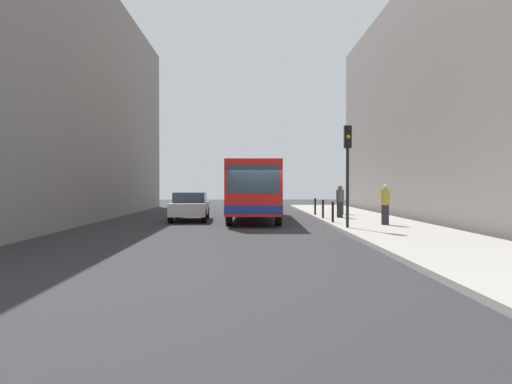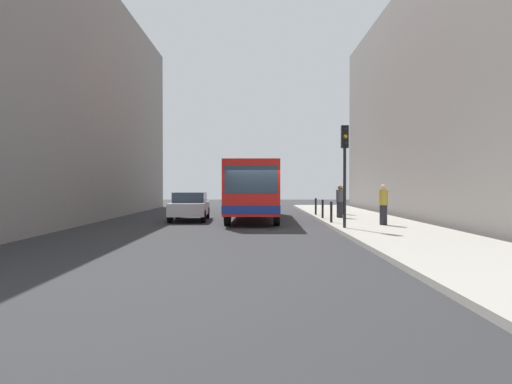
{
  "view_description": "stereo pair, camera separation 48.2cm",
  "coord_description": "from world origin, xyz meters",
  "px_view_note": "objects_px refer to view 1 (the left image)",
  "views": [
    {
      "loc": [
        -0.49,
        -20.83,
        1.87
      ],
      "look_at": [
        -0.05,
        2.92,
        1.52
      ],
      "focal_mm": 33.43,
      "sensor_mm": 36.0,
      "label": 1
    },
    {
      "loc": [
        -0.01,
        -20.84,
        1.87
      ],
      "look_at": [
        -0.05,
        2.92,
        1.52
      ],
      "focal_mm": 33.43,
      "sensor_mm": 36.0,
      "label": 2
    }
  ],
  "objects_px": {
    "car_beside_bus": "(190,206)",
    "pedestrian_mid_sidewalk": "(340,201)",
    "bus": "(254,188)",
    "traffic_light": "(348,157)",
    "bollard_far": "(315,206)",
    "bollard_mid": "(323,209)",
    "pedestrian_far_sidewalk": "(341,200)",
    "bollard_near": "(333,212)",
    "pedestrian_near_signal": "(385,205)"
  },
  "relations": [
    {
      "from": "pedestrian_near_signal",
      "to": "pedestrian_mid_sidewalk",
      "type": "height_order",
      "value": "pedestrian_near_signal"
    },
    {
      "from": "traffic_light",
      "to": "bollard_far",
      "type": "bearing_deg",
      "value": 90.68
    },
    {
      "from": "bollard_far",
      "to": "car_beside_bus",
      "type": "bearing_deg",
      "value": -160.03
    },
    {
      "from": "bus",
      "to": "pedestrian_near_signal",
      "type": "bearing_deg",
      "value": 136.99
    },
    {
      "from": "traffic_light",
      "to": "bollard_mid",
      "type": "bearing_deg",
      "value": 91.03
    },
    {
      "from": "pedestrian_near_signal",
      "to": "bollard_mid",
      "type": "bearing_deg",
      "value": -43.04
    },
    {
      "from": "pedestrian_near_signal",
      "to": "bollard_far",
      "type": "bearing_deg",
      "value": -52.69
    },
    {
      "from": "bollard_near",
      "to": "bollard_far",
      "type": "bearing_deg",
      "value": 90.0
    },
    {
      "from": "car_beside_bus",
      "to": "pedestrian_far_sidewalk",
      "type": "xyz_separation_m",
      "value": [
        8.52,
        2.99,
        0.2
      ]
    },
    {
      "from": "bollard_near",
      "to": "pedestrian_near_signal",
      "type": "height_order",
      "value": "pedestrian_near_signal"
    },
    {
      "from": "bollard_far",
      "to": "pedestrian_far_sidewalk",
      "type": "height_order",
      "value": "pedestrian_far_sidewalk"
    },
    {
      "from": "traffic_light",
      "to": "pedestrian_near_signal",
      "type": "relative_size",
      "value": 2.35
    },
    {
      "from": "car_beside_bus",
      "to": "pedestrian_near_signal",
      "type": "relative_size",
      "value": 2.56
    },
    {
      "from": "traffic_light",
      "to": "pedestrian_mid_sidewalk",
      "type": "xyz_separation_m",
      "value": [
        0.85,
        5.95,
        -2.01
      ]
    },
    {
      "from": "car_beside_bus",
      "to": "pedestrian_far_sidewalk",
      "type": "height_order",
      "value": "pedestrian_far_sidewalk"
    },
    {
      "from": "pedestrian_near_signal",
      "to": "pedestrian_far_sidewalk",
      "type": "relative_size",
      "value": 1.04
    },
    {
      "from": "bus",
      "to": "pedestrian_near_signal",
      "type": "relative_size",
      "value": 6.35
    },
    {
      "from": "car_beside_bus",
      "to": "pedestrian_mid_sidewalk",
      "type": "xyz_separation_m",
      "value": [
        7.89,
        0.06,
        0.21
      ]
    },
    {
      "from": "traffic_light",
      "to": "pedestrian_far_sidewalk",
      "type": "distance_m",
      "value": 9.24
    },
    {
      "from": "pedestrian_mid_sidewalk",
      "to": "bollard_far",
      "type": "bearing_deg",
      "value": 139.7
    },
    {
      "from": "bus",
      "to": "pedestrian_mid_sidewalk",
      "type": "distance_m",
      "value": 4.65
    },
    {
      "from": "traffic_light",
      "to": "bollard_mid",
      "type": "relative_size",
      "value": 4.32
    },
    {
      "from": "bollard_near",
      "to": "pedestrian_mid_sidewalk",
      "type": "relative_size",
      "value": 0.56
    },
    {
      "from": "bus",
      "to": "pedestrian_near_signal",
      "type": "xyz_separation_m",
      "value": [
        5.59,
        -5.42,
        -0.7
      ]
    },
    {
      "from": "pedestrian_far_sidewalk",
      "to": "pedestrian_near_signal",
      "type": "bearing_deg",
      "value": 64.21
    },
    {
      "from": "bollard_far",
      "to": "traffic_light",
      "type": "bearing_deg",
      "value": -89.32
    },
    {
      "from": "traffic_light",
      "to": "pedestrian_near_signal",
      "type": "bearing_deg",
      "value": 35.51
    },
    {
      "from": "pedestrian_far_sidewalk",
      "to": "car_beside_bus",
      "type": "bearing_deg",
      "value": -9.8
    },
    {
      "from": "bollard_far",
      "to": "pedestrian_near_signal",
      "type": "distance_m",
      "value": 7.34
    },
    {
      "from": "car_beside_bus",
      "to": "pedestrian_near_signal",
      "type": "distance_m",
      "value": 10.04
    },
    {
      "from": "pedestrian_near_signal",
      "to": "pedestrian_far_sidewalk",
      "type": "height_order",
      "value": "pedestrian_near_signal"
    },
    {
      "from": "bollard_mid",
      "to": "pedestrian_near_signal",
      "type": "height_order",
      "value": "pedestrian_near_signal"
    },
    {
      "from": "bollard_mid",
      "to": "pedestrian_far_sidewalk",
      "type": "bearing_deg",
      "value": 64.41
    },
    {
      "from": "car_beside_bus",
      "to": "bollard_mid",
      "type": "xyz_separation_m",
      "value": [
        6.93,
        -0.31,
        -0.16
      ]
    },
    {
      "from": "car_beside_bus",
      "to": "pedestrian_mid_sidewalk",
      "type": "bearing_deg",
      "value": 178.23
    },
    {
      "from": "bus",
      "to": "car_beside_bus",
      "type": "bearing_deg",
      "value": 15.93
    },
    {
      "from": "bus",
      "to": "traffic_light",
      "type": "xyz_separation_m",
      "value": [
        3.67,
        -6.79,
        1.28
      ]
    },
    {
      "from": "bus",
      "to": "pedestrian_mid_sidewalk",
      "type": "relative_size",
      "value": 6.51
    },
    {
      "from": "bus",
      "to": "pedestrian_far_sidewalk",
      "type": "relative_size",
      "value": 6.63
    },
    {
      "from": "bollard_mid",
      "to": "pedestrian_far_sidewalk",
      "type": "relative_size",
      "value": 0.57
    },
    {
      "from": "bollard_far",
      "to": "bollard_mid",
      "type": "bearing_deg",
      "value": -90.0
    },
    {
      "from": "car_beside_bus",
      "to": "bollard_near",
      "type": "distance_m",
      "value": 7.62
    },
    {
      "from": "bollard_near",
      "to": "car_beside_bus",
      "type": "bearing_deg",
      "value": 155.57
    },
    {
      "from": "car_beside_bus",
      "to": "traffic_light",
      "type": "height_order",
      "value": "traffic_light"
    },
    {
      "from": "traffic_light",
      "to": "bus",
      "type": "bearing_deg",
      "value": 118.38
    },
    {
      "from": "car_beside_bus",
      "to": "bollard_mid",
      "type": "relative_size",
      "value": 4.7
    },
    {
      "from": "car_beside_bus",
      "to": "pedestrian_mid_sidewalk",
      "type": "relative_size",
      "value": 2.63
    },
    {
      "from": "pedestrian_far_sidewalk",
      "to": "bus",
      "type": "bearing_deg",
      "value": -6.98
    },
    {
      "from": "pedestrian_near_signal",
      "to": "pedestrian_far_sidewalk",
      "type": "xyz_separation_m",
      "value": [
        -0.44,
        7.51,
        -0.04
      ]
    },
    {
      "from": "bus",
      "to": "bollard_mid",
      "type": "height_order",
      "value": "bus"
    }
  ]
}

